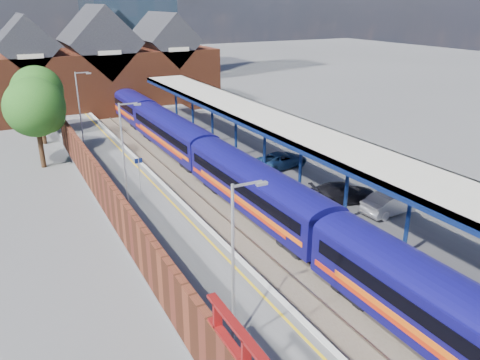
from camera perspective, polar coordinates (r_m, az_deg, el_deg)
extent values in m
plane|color=#5B5B5E|center=(42.45, -7.75, 1.39)|extent=(240.00, 240.00, 0.00)
cube|color=#473D33|center=(33.86, -1.79, -3.54)|extent=(6.00, 76.00, 0.06)
cube|color=slate|center=(33.00, -5.26, -4.13)|extent=(0.07, 76.00, 0.14)
cube|color=slate|center=(33.52, -2.99, -3.66)|extent=(0.07, 76.00, 0.14)
cube|color=slate|center=(34.14, -0.61, -3.16)|extent=(0.07, 76.00, 0.14)
cube|color=slate|center=(34.76, 1.50, -2.70)|extent=(0.07, 76.00, 0.14)
cube|color=#565659|center=(31.87, -10.74, -4.63)|extent=(5.00, 76.00, 1.00)
cube|color=#565659|center=(36.48, 6.69, -1.03)|extent=(6.00, 76.00, 1.00)
cube|color=silver|center=(32.32, -6.83, -2.99)|extent=(0.30, 76.00, 0.05)
cube|color=silver|center=(34.85, 2.85, -1.05)|extent=(0.30, 76.00, 0.05)
cube|color=yellow|center=(32.14, -7.83, -3.22)|extent=(0.14, 76.00, 0.01)
cube|color=#100D5D|center=(21.44, 25.30, -15.88)|extent=(2.95, 16.03, 2.50)
cube|color=#100D5D|center=(20.76, 25.84, -13.09)|extent=(2.95, 16.03, 0.60)
cube|color=#100D5D|center=(32.39, 1.89, -1.12)|extent=(2.95, 16.03, 2.50)
cube|color=#100D5D|center=(31.94, 1.91, 0.96)|extent=(2.95, 16.03, 0.60)
cube|color=#100D5D|center=(46.79, -8.25, 5.65)|extent=(2.95, 16.03, 2.50)
cube|color=#100D5D|center=(46.48, -8.33, 7.13)|extent=(2.95, 16.03, 0.60)
cube|color=#100D5D|center=(62.29, -13.57, 9.09)|extent=(2.95, 16.03, 2.50)
cube|color=#100D5D|center=(62.06, -13.67, 10.22)|extent=(2.95, 16.03, 0.60)
cube|color=black|center=(38.71, -6.04, 3.21)|extent=(0.04, 60.54, 0.70)
cube|color=#F15C0F|center=(38.96, -6.01, 2.09)|extent=(0.03, 55.27, 0.30)
cube|color=red|center=(39.04, -6.01, 1.74)|extent=(0.03, 55.27, 0.30)
cube|color=black|center=(67.94, -14.70, 8.56)|extent=(2.00, 2.40, 0.60)
cylinder|color=navy|center=(26.60, 19.77, -4.70)|extent=(0.24, 0.24, 4.20)
cylinder|color=navy|center=(29.83, 12.85, -1.15)|extent=(0.24, 0.24, 4.20)
cylinder|color=navy|center=(33.50, 7.38, 1.67)|extent=(0.24, 0.24, 4.20)
cylinder|color=navy|center=(37.48, 3.02, 3.91)|extent=(0.24, 0.24, 4.20)
cylinder|color=navy|center=(41.68, -0.51, 5.69)|extent=(0.24, 0.24, 4.20)
cylinder|color=navy|center=(46.04, -3.39, 7.12)|extent=(0.24, 0.24, 4.20)
cylinder|color=navy|center=(50.52, -5.78, 8.29)|extent=(0.24, 0.24, 4.20)
cylinder|color=navy|center=(55.09, -7.79, 9.26)|extent=(0.24, 0.24, 4.20)
cube|color=beige|center=(36.32, 4.58, 7.00)|extent=(4.50, 52.00, 0.25)
cube|color=navy|center=(35.28, 1.59, 6.39)|extent=(0.20, 52.00, 0.55)
cube|color=navy|center=(37.52, 7.37, 7.11)|extent=(0.20, 52.00, 0.55)
cylinder|color=#A5A8AA|center=(18.11, -0.86, -10.87)|extent=(0.12, 0.12, 7.00)
cube|color=#A5A8AA|center=(16.83, 0.90, -0.48)|extent=(1.20, 0.08, 0.08)
cube|color=#A5A8AA|center=(17.15, 2.65, -0.45)|extent=(0.45, 0.18, 0.12)
cylinder|color=#A5A8AA|center=(31.99, -14.01, 2.92)|extent=(0.12, 0.12, 7.00)
cube|color=#A5A8AA|center=(31.29, -13.48, 9.02)|extent=(1.20, 0.08, 0.08)
cube|color=#A5A8AA|center=(31.46, -12.40, 8.99)|extent=(0.45, 0.18, 0.12)
cylinder|color=#A5A8AA|center=(47.24, -18.97, 8.13)|extent=(0.12, 0.12, 7.00)
cube|color=#A5A8AA|center=(46.76, -18.73, 12.29)|extent=(1.20, 0.08, 0.08)
cube|color=#A5A8AA|center=(46.88, -17.99, 12.27)|extent=(0.45, 0.18, 0.12)
cylinder|color=#A5A8AA|center=(34.89, -12.15, 0.67)|extent=(0.08, 0.08, 2.50)
cube|color=#0C194C|center=(34.55, -12.28, 2.31)|extent=(0.55, 0.06, 0.35)
cube|color=brown|center=(25.23, -12.49, -7.11)|extent=(0.35, 50.00, 2.80)
cube|color=maroon|center=(14.77, 0.77, -20.33)|extent=(0.30, 0.12, 1.00)
cube|color=maroon|center=(16.16, -2.76, -16.17)|extent=(0.30, 0.12, 1.00)
cube|color=brown|center=(67.85, -16.42, 11.57)|extent=(30.00, 12.00, 8.00)
cube|color=#232328|center=(66.07, -24.77, 14.88)|extent=(7.13, 12.00, 7.13)
cube|color=#232328|center=(67.27, -16.89, 15.93)|extent=(9.16, 12.00, 9.16)
cube|color=#232328|center=(69.63, -9.35, 16.66)|extent=(7.13, 12.00, 7.13)
cube|color=beige|center=(60.14, -24.16, 13.58)|extent=(2.80, 0.15, 0.50)
cube|color=beige|center=(61.46, -15.58, 14.72)|extent=(2.80, 0.15, 0.50)
cube|color=beige|center=(64.04, -7.46, 15.50)|extent=(2.80, 0.15, 0.50)
cylinder|color=#382314|center=(45.46, -23.12, 3.84)|extent=(0.44, 0.44, 4.00)
sphere|color=#144B17|center=(44.66, -23.75, 8.13)|extent=(5.20, 5.20, 5.20)
sphere|color=#144B17|center=(44.37, -22.53, 7.30)|extent=(3.20, 3.20, 3.20)
cylinder|color=#382314|center=(53.27, -22.96, 6.18)|extent=(0.44, 0.44, 4.00)
sphere|color=#144B17|center=(52.59, -23.50, 9.86)|extent=(5.20, 5.20, 5.20)
sphere|color=#144B17|center=(52.28, -22.46, 9.17)|extent=(3.20, 3.20, 3.20)
imported|color=silver|center=(32.27, 18.03, -2.60)|extent=(4.56, 1.90, 1.47)
imported|color=black|center=(33.13, 12.51, -1.52)|extent=(5.04, 3.20, 1.36)
imported|color=navy|center=(39.34, 5.09, 2.47)|extent=(5.01, 2.90, 1.31)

